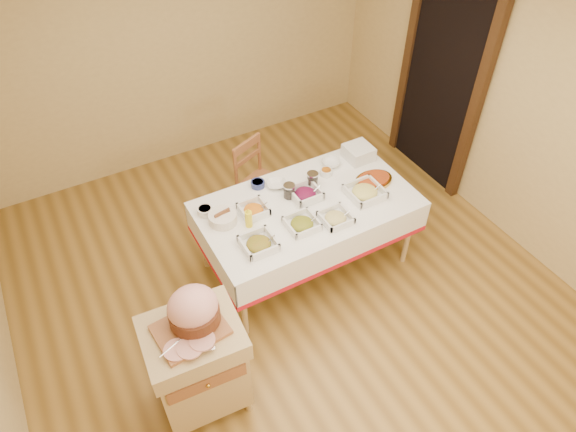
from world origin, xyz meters
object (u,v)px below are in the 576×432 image
(preserve_jar_right, at_px, (312,180))
(bread_basket, at_px, (223,218))
(ham_on_board, at_px, (193,312))
(dining_table, at_px, (307,217))
(plate_stack, at_px, (358,153))
(brass_platter, at_px, (373,180))
(dining_chair, at_px, (259,182))
(preserve_jar_left, at_px, (289,192))
(butcher_cart, at_px, (198,363))
(mustard_bottle, at_px, (249,218))

(preserve_jar_right, xyz_separation_m, bread_basket, (-0.87, -0.04, -0.01))
(ham_on_board, distance_m, preserve_jar_right, 1.74)
(dining_table, bearing_deg, bread_basket, 168.88)
(ham_on_board, bearing_deg, bread_basket, 57.30)
(plate_stack, bearing_deg, bread_basket, -173.33)
(preserve_jar_right, xyz_separation_m, brass_platter, (0.49, -0.23, -0.04))
(dining_chair, relative_size, preserve_jar_left, 6.83)
(dining_chair, relative_size, bread_basket, 3.82)
(brass_platter, bearing_deg, dining_chair, 131.90)
(butcher_cart, height_order, preserve_jar_right, butcher_cart)
(preserve_jar_left, distance_m, bread_basket, 0.62)
(butcher_cart, bearing_deg, mustard_bottle, 45.23)
(dining_chair, distance_m, preserve_jar_left, 0.72)
(butcher_cart, relative_size, preserve_jar_right, 6.93)
(dining_table, relative_size, ham_on_board, 3.97)
(mustard_bottle, bearing_deg, plate_stack, 13.77)
(dining_table, height_order, preserve_jar_left, preserve_jar_left)
(butcher_cart, distance_m, preserve_jar_left, 1.59)
(dining_chair, bearing_deg, bread_basket, -134.86)
(ham_on_board, xyz_separation_m, bread_basket, (0.58, 0.90, -0.22))
(bread_basket, distance_m, brass_platter, 1.37)
(preserve_jar_left, bearing_deg, mustard_bottle, -161.64)
(ham_on_board, distance_m, brass_platter, 2.08)
(butcher_cart, distance_m, brass_platter, 2.14)
(ham_on_board, height_order, preserve_jar_right, ham_on_board)
(dining_table, bearing_deg, brass_platter, -3.76)
(mustard_bottle, bearing_deg, dining_table, 0.43)
(dining_table, xyz_separation_m, dining_chair, (-0.08, 0.77, -0.14))
(dining_table, bearing_deg, dining_chair, 96.12)
(preserve_jar_left, bearing_deg, preserve_jar_right, 8.48)
(preserve_jar_left, bearing_deg, dining_table, -56.92)
(ham_on_board, relative_size, plate_stack, 1.95)
(preserve_jar_left, height_order, brass_platter, preserve_jar_left)
(preserve_jar_left, height_order, bread_basket, preserve_jar_left)
(mustard_bottle, distance_m, brass_platter, 1.20)
(dining_table, distance_m, bread_basket, 0.75)
(preserve_jar_left, xyz_separation_m, brass_platter, (0.74, -0.19, -0.04))
(ham_on_board, xyz_separation_m, preserve_jar_right, (1.45, 0.95, -0.21))
(dining_chair, height_order, brass_platter, dining_chair)
(preserve_jar_right, distance_m, bread_basket, 0.87)
(dining_chair, distance_m, plate_stack, 1.00)
(dining_table, distance_m, ham_on_board, 1.56)
(dining_table, bearing_deg, ham_on_board, -149.37)
(dining_table, height_order, dining_chair, dining_chair)
(plate_stack, bearing_deg, mustard_bottle, -166.23)
(mustard_bottle, height_order, bread_basket, mustard_bottle)
(preserve_jar_right, bearing_deg, bread_basket, -177.11)
(butcher_cart, height_order, preserve_jar_left, butcher_cart)
(butcher_cart, height_order, brass_platter, butcher_cart)
(dining_chair, bearing_deg, ham_on_board, -128.21)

